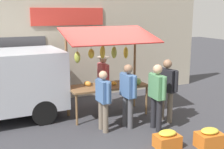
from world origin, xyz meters
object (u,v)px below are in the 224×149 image
produce_crate_near (209,138)px  shopper_in_grey_tee (103,97)px  produce_crate_side (167,140)px  market_stall (108,62)px  shopper_with_ponytail (128,91)px  vendor_with_sunhat (103,77)px  shopper_with_shopping_bag (157,92)px  shopper_in_striped_shirt (167,86)px

produce_crate_near → shopper_in_grey_tee: bearing=-44.9°
produce_crate_near → produce_crate_side: size_ratio=1.06×
market_stall → produce_crate_side: 2.82m
shopper_with_ponytail → produce_crate_side: size_ratio=3.01×
shopper_with_ponytail → produce_crate_side: 1.62m
vendor_with_sunhat → shopper_with_shopping_bag: size_ratio=0.96×
market_stall → shopper_with_shopping_bag: bearing=114.7°
vendor_with_sunhat → market_stall: bearing=-9.9°
vendor_with_sunhat → shopper_in_striped_shirt: bearing=32.9°
shopper_in_striped_shirt → produce_crate_near: size_ratio=2.95×
shopper_with_shopping_bag → produce_crate_near: (-0.54, 1.31, -0.77)m
vendor_with_sunhat → shopper_with_ponytail: size_ratio=0.98×
shopper_in_striped_shirt → shopper_with_shopping_bag: bearing=110.1°
shopper_in_striped_shirt → shopper_with_ponytail: shopper_in_striped_shirt is taller
market_stall → produce_crate_near: (-1.23, 2.80, -1.33)m
vendor_with_sunhat → shopper_with_ponytail: bearing=0.9°
produce_crate_near → shopper_with_ponytail: bearing=-57.8°
produce_crate_side → vendor_with_sunhat: bearing=-85.9°
shopper_with_ponytail → market_stall: bearing=2.9°
market_stall → shopper_with_ponytail: 1.20m
market_stall → shopper_with_shopping_bag: market_stall is taller
vendor_with_sunhat → shopper_with_shopping_bag: bearing=15.7°
market_stall → vendor_with_sunhat: market_stall is taller
market_stall → produce_crate_near: market_stall is taller
vendor_with_sunhat → produce_crate_side: size_ratio=2.95×
vendor_with_sunhat → shopper_in_grey_tee: 1.89m
market_stall → produce_crate_side: (-0.38, 2.44, -1.36)m
shopper_in_striped_shirt → vendor_with_sunhat: bearing=15.0°
shopper_in_striped_shirt → market_stall: bearing=32.7°
vendor_with_sunhat → produce_crate_near: (-1.07, 3.53, -0.74)m
produce_crate_near → produce_crate_side: produce_crate_near is taller
shopper_in_grey_tee → produce_crate_near: 2.60m
vendor_with_sunhat → produce_crate_near: size_ratio=2.79×
market_stall → shopper_in_grey_tee: bearing=61.9°
vendor_with_sunhat → produce_crate_side: vendor_with_sunhat is taller
market_stall → shopper_in_striped_shirt: market_stall is taller
market_stall → vendor_with_sunhat: bearing=-102.1°
shopper_in_striped_shirt → shopper_in_grey_tee: size_ratio=1.11×
vendor_with_sunhat → shopper_with_shopping_bag: 2.28m
shopper_in_grey_tee → produce_crate_side: 1.83m
vendor_with_sunhat → produce_crate_near: 3.76m
vendor_with_sunhat → shopper_in_striped_shirt: 2.12m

